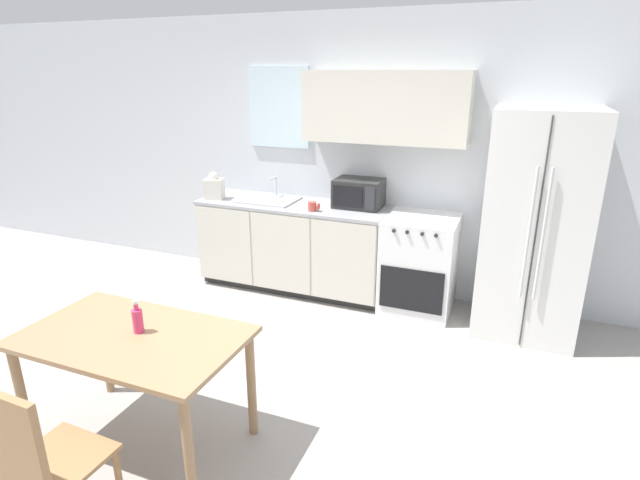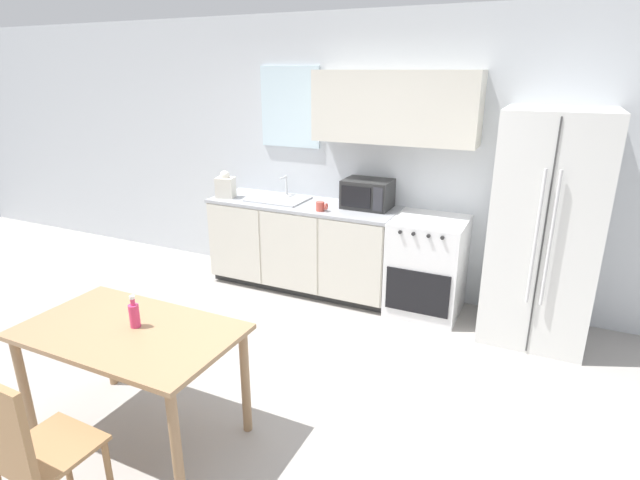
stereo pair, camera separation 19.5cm
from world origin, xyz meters
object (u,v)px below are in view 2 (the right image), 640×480
object	(u,v)px
microwave	(367,194)
coffee_mug	(321,206)
drink_bottle	(134,315)
oven_range	(427,266)
dining_chair_near	(26,446)
refrigerator	(545,229)
dining_table	(130,344)

from	to	relation	value
microwave	coffee_mug	bearing A→B (deg)	-139.21
microwave	drink_bottle	distance (m)	2.58
oven_range	coffee_mug	world-z (taller)	coffee_mug
oven_range	coffee_mug	xyz separation A→B (m)	(-1.00, -0.19, 0.50)
dining_chair_near	oven_range	bearing A→B (deg)	73.04
oven_range	refrigerator	distance (m)	1.06
coffee_mug	drink_bottle	bearing A→B (deg)	-94.23
coffee_mug	dining_table	distance (m)	2.29
coffee_mug	dining_chair_near	size ratio (longest dim) A/B	0.12
dining_table	dining_chair_near	xyz separation A→B (m)	(0.10, -0.75, -0.10)
dining_chair_near	drink_bottle	size ratio (longest dim) A/B	4.68
coffee_mug	dining_chair_near	world-z (taller)	coffee_mug
microwave	dining_chair_near	xyz separation A→B (m)	(-0.43, -3.32, -0.51)
dining_table	dining_chair_near	world-z (taller)	dining_chair_near
refrigerator	drink_bottle	distance (m)	3.16
coffee_mug	drink_bottle	world-z (taller)	coffee_mug
microwave	dining_table	bearing A→B (deg)	-101.75
coffee_mug	dining_table	size ratio (longest dim) A/B	0.09
microwave	refrigerator	bearing A→B (deg)	-6.01
dining_chair_near	coffee_mug	bearing A→B (deg)	90.17
microwave	drink_bottle	size ratio (longest dim) A/B	2.28
oven_range	dining_chair_near	bearing A→B (deg)	-108.63
dining_chair_near	microwave	bearing A→B (deg)	84.26
refrigerator	coffee_mug	world-z (taller)	refrigerator
coffee_mug	drink_bottle	xyz separation A→B (m)	(-0.16, -2.22, -0.14)
coffee_mug	dining_table	world-z (taller)	coffee_mug
refrigerator	coffee_mug	size ratio (longest dim) A/B	17.02
refrigerator	oven_range	bearing A→B (deg)	176.94
refrigerator	microwave	xyz separation A→B (m)	(-1.59, 0.17, 0.09)
refrigerator	microwave	bearing A→B (deg)	173.99
coffee_mug	drink_bottle	distance (m)	2.23
refrigerator	dining_chair_near	world-z (taller)	refrigerator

